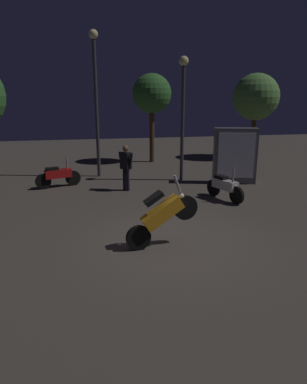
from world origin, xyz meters
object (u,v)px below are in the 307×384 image
(motorcycle_red_parked_left, at_px, (58,176))
(motorcycle_white_parked_right, at_px, (225,187))
(motorcycle_orange_foreground, at_px, (162,215))
(streetlamp_far, at_px, (183,103))
(streetlamp_near, at_px, (96,88))
(kiosk_billboard, at_px, (235,156))
(person_rider_beside, at_px, (126,164))

(motorcycle_red_parked_left, relative_size, motorcycle_white_parked_right, 1.01)
(motorcycle_orange_foreground, height_order, streetlamp_far, streetlamp_far)
(motorcycle_red_parked_left, relative_size, streetlamp_near, 0.28)
(motorcycle_red_parked_left, bearing_deg, motorcycle_white_parked_right, -45.22)
(streetlamp_far, distance_m, kiosk_billboard, 2.81)
(motorcycle_orange_foreground, height_order, person_rider_beside, motorcycle_orange_foreground)
(motorcycle_white_parked_right, distance_m, kiosk_billboard, 2.49)
(streetlamp_near, relative_size, kiosk_billboard, 2.70)
(motorcycle_orange_foreground, distance_m, streetlamp_far, 6.83)
(motorcycle_orange_foreground, bearing_deg, streetlamp_near, 90.65)
(person_rider_beside, bearing_deg, streetlamp_near, -111.66)
(person_rider_beside, bearing_deg, kiosk_billboard, 144.15)
(motorcycle_orange_foreground, distance_m, streetlamp_near, 8.00)
(motorcycle_red_parked_left, xyz_separation_m, streetlamp_far, (4.74, 0.22, 2.56))
(motorcycle_orange_foreground, distance_m, person_rider_beside, 4.94)
(motorcycle_white_parked_right, height_order, person_rider_beside, person_rider_beside)
(motorcycle_white_parked_right, xyz_separation_m, streetlamp_near, (-3.83, 4.23, 3.11))
(streetlamp_near, relative_size, streetlamp_far, 1.22)
(motorcycle_orange_foreground, xyz_separation_m, kiosk_billboard, (4.00, 5.27, 0.31))
(kiosk_billboard, bearing_deg, motorcycle_red_parked_left, 9.00)
(motorcycle_orange_foreground, relative_size, kiosk_billboard, 0.79)
(motorcycle_white_parked_right, relative_size, kiosk_billboard, 0.76)
(motorcycle_orange_foreground, distance_m, kiosk_billboard, 6.62)
(motorcycle_orange_foreground, height_order, kiosk_billboard, kiosk_billboard)
(streetlamp_near, height_order, streetlamp_far, streetlamp_near)
(person_rider_beside, xyz_separation_m, kiosk_billboard, (4.21, 0.34, 0.10))
(motorcycle_red_parked_left, distance_m, motorcycle_white_parked_right, 6.02)
(motorcycle_red_parked_left, xyz_separation_m, motorcycle_white_parked_right, (5.39, -2.68, 0.00))
(motorcycle_orange_foreground, relative_size, streetlamp_far, 0.36)
(person_rider_beside, relative_size, streetlamp_near, 0.28)
(motorcycle_orange_foreground, xyz_separation_m, motorcycle_red_parked_left, (-2.61, 5.86, -0.31))
(motorcycle_red_parked_left, height_order, motorcycle_white_parked_right, same)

